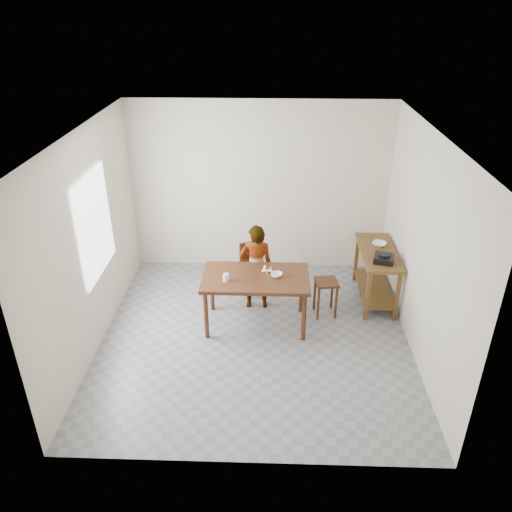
{
  "coord_description": "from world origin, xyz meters",
  "views": [
    {
      "loc": [
        0.2,
        -5.33,
        4.03
      ],
      "look_at": [
        0.0,
        0.4,
        1.0
      ],
      "focal_mm": 35.0,
      "sensor_mm": 36.0,
      "label": 1
    }
  ],
  "objects_px": {
    "child": "(256,267)",
    "dining_table": "(256,301)",
    "stool": "(325,297)",
    "prep_counter": "(376,275)",
    "dining_chair": "(255,269)"
  },
  "relations": [
    {
      "from": "dining_table",
      "to": "prep_counter",
      "type": "bearing_deg",
      "value": 22.15
    },
    {
      "from": "child",
      "to": "dining_table",
      "type": "bearing_deg",
      "value": 87.76
    },
    {
      "from": "child",
      "to": "stool",
      "type": "bearing_deg",
      "value": 166.47
    },
    {
      "from": "child",
      "to": "prep_counter",
      "type": "bearing_deg",
      "value": -175.48
    },
    {
      "from": "dining_chair",
      "to": "stool",
      "type": "height_order",
      "value": "dining_chair"
    },
    {
      "from": "dining_table",
      "to": "prep_counter",
      "type": "height_order",
      "value": "prep_counter"
    },
    {
      "from": "prep_counter",
      "to": "dining_chair",
      "type": "relative_size",
      "value": 1.56
    },
    {
      "from": "prep_counter",
      "to": "child",
      "type": "bearing_deg",
      "value": -171.75
    },
    {
      "from": "dining_table",
      "to": "child",
      "type": "bearing_deg",
      "value": 91.5
    },
    {
      "from": "child",
      "to": "dining_chair",
      "type": "relative_size",
      "value": 1.66
    },
    {
      "from": "prep_counter",
      "to": "dining_chair",
      "type": "height_order",
      "value": "prep_counter"
    },
    {
      "from": "dining_chair",
      "to": "stool",
      "type": "xyz_separation_m",
      "value": [
        1.0,
        -0.56,
        -0.12
      ]
    },
    {
      "from": "dining_chair",
      "to": "prep_counter",
      "type": "bearing_deg",
      "value": -27.28
    },
    {
      "from": "dining_table",
      "to": "stool",
      "type": "bearing_deg",
      "value": 16.24
    },
    {
      "from": "stool",
      "to": "dining_table",
      "type": "bearing_deg",
      "value": -163.76
    }
  ]
}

